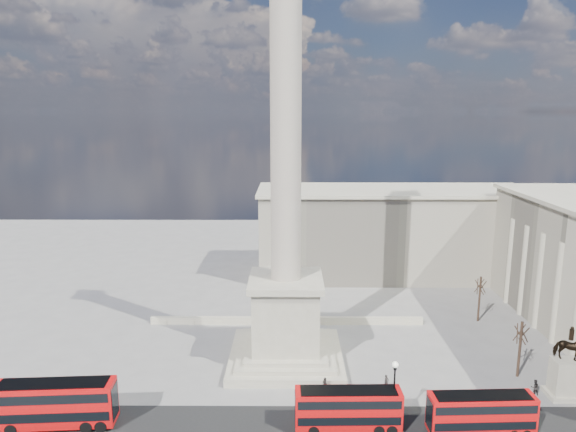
% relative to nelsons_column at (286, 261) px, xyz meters
% --- Properties ---
extents(ground, '(180.00, 180.00, 0.00)m').
position_rel_nelsons_column_xyz_m(ground, '(0.00, -5.00, -12.92)').
color(ground, gray).
rests_on(ground, ground).
extents(asphalt_road, '(120.00, 9.00, 0.01)m').
position_rel_nelsons_column_xyz_m(asphalt_road, '(5.00, -15.00, -12.91)').
color(asphalt_road, black).
rests_on(asphalt_road, ground).
extents(nelsons_column, '(14.00, 14.00, 49.85)m').
position_rel_nelsons_column_xyz_m(nelsons_column, '(0.00, 0.00, 0.00)').
color(nelsons_column, '#B4AD96').
rests_on(nelsons_column, ground).
extents(balustrade_wall, '(40.00, 0.60, 1.10)m').
position_rel_nelsons_column_xyz_m(balustrade_wall, '(0.00, 11.00, -12.37)').
color(balustrade_wall, beige).
rests_on(balustrade_wall, ground).
extents(building_northeast, '(51.00, 17.00, 16.60)m').
position_rel_nelsons_column_xyz_m(building_northeast, '(20.00, 35.00, -4.59)').
color(building_northeast, beige).
rests_on(building_northeast, ground).
extents(red_bus_a, '(11.80, 3.44, 4.73)m').
position_rel_nelsons_column_xyz_m(red_bus_a, '(-22.59, -14.16, -10.44)').
color(red_bus_a, red).
rests_on(red_bus_a, ground).
extents(red_bus_b, '(10.40, 2.64, 4.20)m').
position_rel_nelsons_column_xyz_m(red_bus_b, '(6.28, -14.43, -10.72)').
color(red_bus_b, red).
rests_on(red_bus_b, ground).
extents(red_bus_c, '(10.22, 2.77, 4.11)m').
position_rel_nelsons_column_xyz_m(red_bus_c, '(19.04, -15.11, -10.76)').
color(red_bus_c, red).
rests_on(red_bus_c, ground).
extents(victorian_lamp, '(0.60, 0.60, 7.00)m').
position_rel_nelsons_column_xyz_m(victorian_lamp, '(10.71, -14.08, -8.80)').
color(victorian_lamp, black).
rests_on(victorian_lamp, ground).
extents(equestrian_statue, '(3.93, 2.94, 8.19)m').
position_rel_nelsons_column_xyz_m(equestrian_statue, '(30.70, -8.42, -10.07)').
color(equestrian_statue, beige).
rests_on(equestrian_statue, ground).
extents(bare_tree_mid, '(1.90, 1.90, 7.21)m').
position_rel_nelsons_column_xyz_m(bare_tree_mid, '(27.40, -4.08, -7.24)').
color(bare_tree_mid, '#332319').
rests_on(bare_tree_mid, ground).
extents(bare_tree_far, '(1.78, 1.78, 7.26)m').
position_rel_nelsons_column_xyz_m(bare_tree_far, '(28.58, 12.28, -7.20)').
color(bare_tree_far, '#332319').
rests_on(bare_tree_far, ground).
extents(pedestrian_walking, '(0.76, 0.70, 1.75)m').
position_rel_nelsons_column_xyz_m(pedestrian_walking, '(11.35, -7.08, -12.04)').
color(pedestrian_walking, black).
rests_on(pedestrian_walking, ground).
extents(pedestrian_standing, '(0.88, 0.69, 1.80)m').
position_rel_nelsons_column_xyz_m(pedestrian_standing, '(27.52, -8.10, -12.02)').
color(pedestrian_standing, black).
rests_on(pedestrian_standing, ground).
extents(pedestrian_crossing, '(0.80, 1.16, 1.83)m').
position_rel_nelsons_column_xyz_m(pedestrian_crossing, '(4.40, -7.83, -12.00)').
color(pedestrian_crossing, black).
rests_on(pedestrian_crossing, ground).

